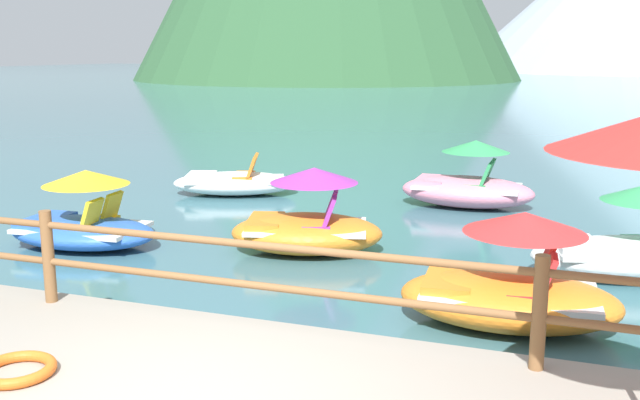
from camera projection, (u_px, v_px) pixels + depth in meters
name	position (u px, v px, depth m)	size (l,w,h in m)	color
ground_plane	(530.00, 101.00, 42.14)	(200.00, 200.00, 0.00)	#3D6B75
dock_railing	(264.00, 270.00, 6.45)	(23.92, 0.12, 0.95)	brown
life_ring	(17.00, 370.00, 5.67)	(0.61, 0.61, 0.09)	orange
pedal_boat_1	(468.00, 185.00, 13.59)	(2.50, 1.34, 1.28)	pink
pedal_boat_2	(83.00, 222.00, 10.81)	(2.40, 1.50, 1.18)	blue
pedal_boat_3	(307.00, 223.00, 10.50)	(2.50, 1.90, 1.27)	orange
pedal_boat_5	(510.00, 287.00, 7.67)	(2.42, 1.50, 1.27)	orange
pedal_boat_6	(632.00, 248.00, 9.35)	(2.82, 1.86, 1.24)	white
pedal_boat_7	(234.00, 182.00, 14.82)	(2.81, 2.03, 0.82)	white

